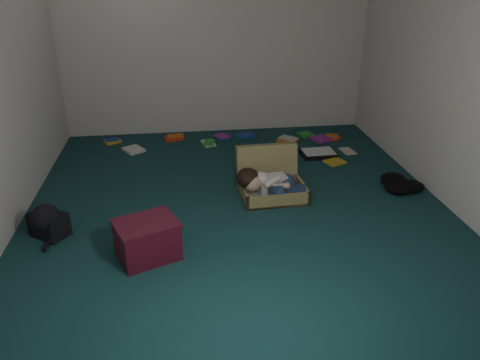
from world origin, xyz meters
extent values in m
plane|color=#14393A|center=(0.00, 0.00, 0.00)|extent=(4.50, 4.50, 0.00)
plane|color=white|center=(0.00, 2.25, 1.30)|extent=(4.50, 0.00, 4.50)
plane|color=white|center=(0.00, -2.25, 1.30)|extent=(4.50, 0.00, 4.50)
plane|color=white|center=(2.00, 0.00, 1.30)|extent=(0.00, 4.50, 4.50)
cube|color=olive|center=(0.37, 0.12, 0.07)|extent=(0.65, 0.48, 0.14)
cube|color=silver|center=(0.37, 0.12, 0.04)|extent=(0.60, 0.43, 0.02)
cube|color=olive|center=(0.35, 0.42, 0.23)|extent=(0.64, 0.23, 0.46)
cube|color=silver|center=(0.35, 0.10, 0.16)|extent=(0.29, 0.20, 0.20)
sphere|color=tan|center=(0.15, 0.07, 0.21)|extent=(0.17, 0.17, 0.17)
ellipsoid|color=black|center=(0.11, 0.11, 0.24)|extent=(0.23, 0.24, 0.20)
ellipsoid|color=#1F324D|center=(0.49, 0.12, 0.16)|extent=(0.21, 0.24, 0.20)
cube|color=#1F324D|center=(0.42, 0.02, 0.15)|extent=(0.26, 0.21, 0.13)
cube|color=#1F324D|center=(0.56, 0.02, 0.12)|extent=(0.24, 0.16, 0.10)
sphere|color=white|center=(0.64, 0.05, 0.11)|extent=(0.10, 0.10, 0.10)
sphere|color=white|center=(0.64, -0.02, 0.10)|extent=(0.09, 0.09, 0.09)
cylinder|color=tan|center=(0.40, -0.01, 0.20)|extent=(0.17, 0.06, 0.06)
cube|color=#470E1E|center=(-0.82, -0.75, 0.15)|extent=(0.55, 0.49, 0.30)
cube|color=#470E1E|center=(-0.82, -0.75, 0.31)|extent=(0.57, 0.52, 0.02)
cube|color=black|center=(1.14, 1.16, 0.03)|extent=(0.42, 0.32, 0.05)
cube|color=white|center=(1.14, 1.16, 0.05)|extent=(0.38, 0.28, 0.01)
cube|color=gold|center=(-1.40, 1.95, 0.01)|extent=(0.22, 0.17, 0.02)
cube|color=red|center=(-0.61, 1.95, 0.01)|extent=(0.28, 0.27, 0.02)
cube|color=silver|center=(-0.17, 1.72, 0.01)|extent=(0.22, 0.26, 0.02)
cube|color=navy|center=(0.36, 1.95, 0.01)|extent=(0.23, 0.27, 0.02)
cube|color=orange|center=(0.88, 1.69, 0.01)|extent=(0.28, 0.26, 0.02)
cube|color=green|center=(1.17, 1.87, 0.01)|extent=(0.23, 0.18, 0.02)
cube|color=#9B2692|center=(1.32, 1.68, 0.01)|extent=(0.27, 0.27, 0.02)
cube|color=beige|center=(1.54, 1.24, 0.01)|extent=(0.20, 0.25, 0.02)
cube|color=gold|center=(1.27, 0.91, 0.01)|extent=(0.25, 0.27, 0.02)
cube|color=red|center=(1.50, 1.72, 0.01)|extent=(0.27, 0.25, 0.02)
cube|color=silver|center=(-1.11, 1.61, 0.01)|extent=(0.25, 0.20, 0.02)
cube|color=navy|center=(0.06, 1.95, 0.01)|extent=(0.27, 0.27, 0.02)
camera|label=1|loc=(-0.51, -3.95, 2.15)|focal=35.00mm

